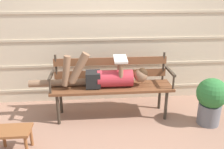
# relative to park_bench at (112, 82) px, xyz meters

# --- Properties ---
(ground_plane) EXTENTS (12.00, 12.00, 0.00)m
(ground_plane) POSITION_rel_park_bench_xyz_m (-0.00, -0.20, -0.52)
(ground_plane) COLOR #936B56
(house_siding) EXTENTS (4.85, 0.08, 2.48)m
(house_siding) POSITION_rel_park_bench_xyz_m (-0.00, 0.54, 0.72)
(house_siding) COLOR beige
(house_siding) RESTS_ON ground
(park_bench) EXTENTS (1.72, 0.43, 0.90)m
(park_bench) POSITION_rel_park_bench_xyz_m (0.00, 0.00, 0.00)
(park_bench) COLOR brown
(park_bench) RESTS_ON ground
(reclining_person) EXTENTS (1.67, 0.25, 0.53)m
(reclining_person) POSITION_rel_park_bench_xyz_m (-0.11, -0.07, 0.11)
(reclining_person) COLOR #B72D38
(footstool) EXTENTS (0.40, 0.27, 0.30)m
(footstool) POSITION_rel_park_bench_xyz_m (-1.19, -0.79, -0.28)
(footstool) COLOR brown
(footstool) RESTS_ON ground
(potted_plant) EXTENTS (0.41, 0.41, 0.67)m
(potted_plant) POSITION_rel_park_bench_xyz_m (1.33, -0.39, -0.14)
(potted_plant) COLOR slate
(potted_plant) RESTS_ON ground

